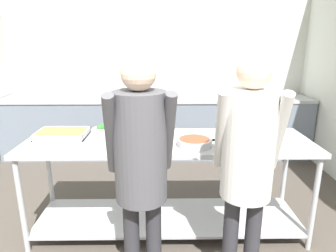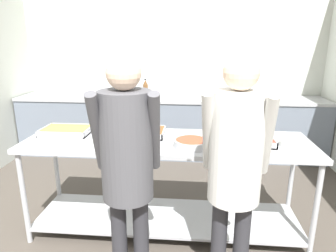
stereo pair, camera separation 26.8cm
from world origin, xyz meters
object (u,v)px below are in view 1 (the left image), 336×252
(plate_stack, at_px, (292,140))
(guest_serving_left, at_px, (248,155))
(broccoli_bowl, at_px, (104,130))
(serving_tray_roast, at_px, (247,138))
(sauce_pan, at_px, (195,142))
(serving_tray_vegetables, at_px, (141,133))
(guest_serving_right, at_px, (141,158))
(serving_tray_greens, at_px, (62,134))
(water_bottle, at_px, (132,89))

(plate_stack, relative_size, guest_serving_left, 0.14)
(broccoli_bowl, relative_size, serving_tray_roast, 0.47)
(sauce_pan, bearing_deg, serving_tray_vegetables, 148.20)
(sauce_pan, height_order, plate_stack, sauce_pan)
(broccoli_bowl, distance_m, plate_stack, 1.67)
(serving_tray_roast, bearing_deg, guest_serving_right, -139.46)
(plate_stack, relative_size, guest_serving_right, 0.14)
(serving_tray_vegetables, distance_m, serving_tray_roast, 0.94)
(serving_tray_roast, distance_m, plate_stack, 0.38)
(broccoli_bowl, relative_size, plate_stack, 0.86)
(serving_tray_vegetables, bearing_deg, plate_stack, -8.63)
(guest_serving_left, bearing_deg, plate_stack, 49.34)
(broccoli_bowl, relative_size, guest_serving_left, 0.12)
(serving_tray_greens, bearing_deg, sauce_pan, -13.07)
(guest_serving_left, distance_m, water_bottle, 2.87)
(serving_tray_greens, xyz_separation_m, broccoli_bowl, (0.36, 0.08, 0.02))
(sauce_pan, xyz_separation_m, plate_stack, (0.84, 0.09, -0.01))
(serving_tray_vegetables, distance_m, water_bottle, 1.86)
(serving_tray_vegetables, bearing_deg, guest_serving_right, -85.68)
(plate_stack, xyz_separation_m, water_bottle, (-1.57, 2.03, 0.12))
(broccoli_bowl, height_order, guest_serving_left, guest_serving_left)
(serving_tray_greens, bearing_deg, plate_stack, -5.20)
(sauce_pan, bearing_deg, guest_serving_left, -64.16)
(serving_tray_greens, xyz_separation_m, sauce_pan, (1.17, -0.27, 0.01))
(serving_tray_roast, height_order, water_bottle, water_bottle)
(serving_tray_roast, bearing_deg, broccoli_bowl, 170.92)
(broccoli_bowl, height_order, plate_stack, broccoli_bowl)
(plate_stack, distance_m, water_bottle, 2.57)
(serving_tray_vegetables, bearing_deg, serving_tray_greens, -178.79)
(serving_tray_vegetables, xyz_separation_m, guest_serving_left, (0.74, -0.86, 0.12))
(broccoli_bowl, xyz_separation_m, guest_serving_right, (0.41, -0.94, 0.10))
(guest_serving_right, xyz_separation_m, water_bottle, (-0.33, 2.72, 0.00))
(serving_tray_roast, height_order, plate_stack, serving_tray_roast)
(broccoli_bowl, xyz_separation_m, serving_tray_roast, (1.28, -0.20, -0.02))
(sauce_pan, bearing_deg, plate_stack, 6.02)
(water_bottle, bearing_deg, serving_tray_vegetables, -81.83)
(serving_tray_greens, xyz_separation_m, guest_serving_right, (0.78, -0.87, 0.12))
(guest_serving_right, bearing_deg, serving_tray_greens, 131.77)
(serving_tray_greens, height_order, serving_tray_roast, same)
(water_bottle, bearing_deg, guest_serving_left, -69.58)
(serving_tray_roast, xyz_separation_m, water_bottle, (-1.19, 1.98, 0.12))
(plate_stack, height_order, guest_serving_left, guest_serving_left)
(serving_tray_vegetables, xyz_separation_m, serving_tray_roast, (0.93, -0.14, -0.00))
(serving_tray_greens, relative_size, serving_tray_vegetables, 1.05)
(serving_tray_greens, distance_m, serving_tray_vegetables, 0.71)
(plate_stack, bearing_deg, serving_tray_vegetables, 171.37)
(broccoli_bowl, height_order, guest_serving_right, guest_serving_right)
(serving_tray_greens, bearing_deg, guest_serving_right, -48.23)
(guest_serving_right, height_order, water_bottle, guest_serving_right)
(sauce_pan, bearing_deg, water_bottle, 108.89)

